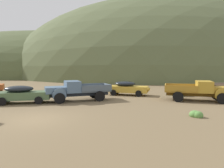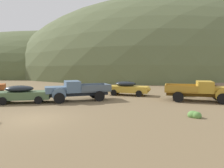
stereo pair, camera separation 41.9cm
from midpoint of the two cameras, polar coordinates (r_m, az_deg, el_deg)
The scene contains 9 objects.
ground_plane at distance 14.09m, azimuth -19.91°, elevation -8.99°, with size 300.00×300.00×0.00m, color brown.
hill_far_left at distance 86.08m, azimuth -15.86°, elevation 2.70°, with size 107.49×71.69×31.53m, color #4C5633.
hill_far_right at distance 73.81m, azimuth 13.83°, elevation 2.38°, with size 97.14×74.86×48.66m, color #56603D.
car_weathered_green at distance 20.27m, azimuth -22.15°, elevation -2.47°, with size 5.14×2.45×1.57m.
truck_chalk_blue at distance 20.12m, azimuth -9.94°, elevation -1.71°, with size 6.33×3.90×1.89m.
car_faded_yellow at distance 23.63m, azimuth 5.17°, elevation -1.08°, with size 5.06×3.08×1.57m.
truck_mustard at distance 21.33m, azimuth 24.17°, elevation -1.69°, with size 6.39×3.93×1.89m.
bush_front_right at distance 14.77m, azimuth 22.32°, elevation -7.85°, with size 0.81×0.81×0.53m.
bush_back_edge at distance 24.22m, azimuth 18.68°, elevation -2.31°, with size 1.48×1.36×1.41m.
Camera 2 is at (4.64, -12.95, 3.36)m, focal length 33.61 mm.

